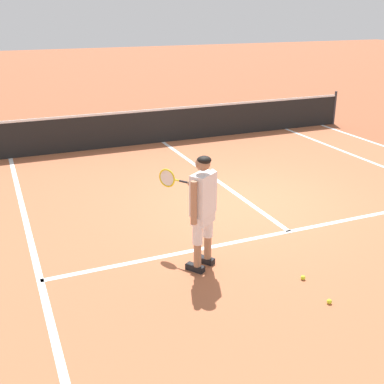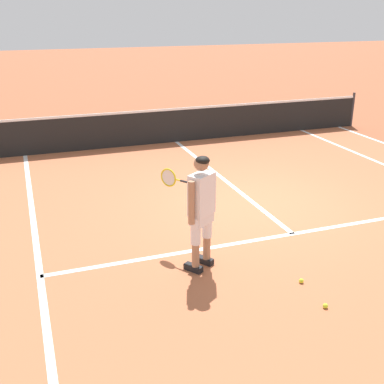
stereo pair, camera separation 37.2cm
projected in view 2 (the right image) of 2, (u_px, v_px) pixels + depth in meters
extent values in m
plane|color=#9E5133|center=(253.00, 202.00, 9.52)|extent=(80.00, 80.00, 0.00)
cube|color=#B2603D|center=(266.00, 212.00, 9.05)|extent=(10.98, 11.24, 0.00)
cube|color=white|center=(293.00, 234.00, 8.19)|extent=(8.23, 0.10, 0.01)
cube|color=white|center=(220.00, 176.00, 11.00)|extent=(0.10, 6.40, 0.01)
cube|color=white|center=(36.00, 246.00, 7.76)|extent=(0.10, 10.84, 0.01)
cylinder|color=#333338|center=(352.00, 109.00, 15.50)|extent=(0.08, 0.08, 1.07)
cube|color=black|center=(176.00, 126.00, 13.66)|extent=(11.84, 0.02, 0.91)
cube|color=white|center=(176.00, 109.00, 13.48)|extent=(11.84, 0.03, 0.06)
cube|color=black|center=(193.00, 268.00, 7.03)|extent=(0.25, 0.29, 0.09)
cube|color=black|center=(204.00, 260.00, 7.24)|extent=(0.25, 0.29, 0.09)
cylinder|color=#A37556|center=(196.00, 255.00, 6.93)|extent=(0.11, 0.11, 0.36)
cylinder|color=silver|center=(196.00, 231.00, 6.79)|extent=(0.14, 0.14, 0.41)
cylinder|color=#A37556|center=(207.00, 248.00, 7.14)|extent=(0.11, 0.11, 0.36)
cylinder|color=silver|center=(207.00, 224.00, 7.01)|extent=(0.14, 0.14, 0.41)
cube|color=silver|center=(202.00, 217.00, 6.84)|extent=(0.39, 0.36, 0.20)
cube|color=white|center=(202.00, 194.00, 6.72)|extent=(0.44, 0.39, 0.60)
cylinder|color=#A37556|center=(191.00, 203.00, 6.56)|extent=(0.09, 0.09, 0.62)
cylinder|color=white|center=(207.00, 178.00, 6.92)|extent=(0.22, 0.27, 0.29)
cylinder|color=#A37556|center=(197.00, 183.00, 7.11)|extent=(0.23, 0.29, 0.14)
sphere|color=#A37556|center=(201.00, 164.00, 6.57)|extent=(0.21, 0.21, 0.21)
ellipsoid|color=black|center=(203.00, 160.00, 6.54)|extent=(0.28, 0.28, 0.12)
cylinder|color=#232326|center=(186.00, 182.00, 7.26)|extent=(0.14, 0.18, 0.03)
cylinder|color=yellow|center=(178.00, 180.00, 7.34)|extent=(0.08, 0.10, 0.02)
torus|color=yellow|center=(168.00, 178.00, 7.44)|extent=(0.19, 0.26, 0.30)
cylinder|color=silver|center=(168.00, 178.00, 7.44)|extent=(0.14, 0.21, 0.25)
sphere|color=#CCE02D|center=(301.00, 281.00, 6.72)|extent=(0.07, 0.07, 0.07)
sphere|color=#CCE02D|center=(325.00, 306.00, 6.16)|extent=(0.07, 0.07, 0.07)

